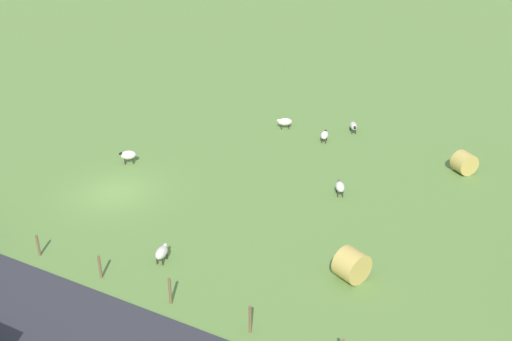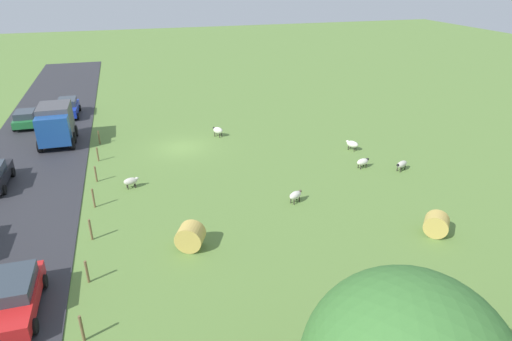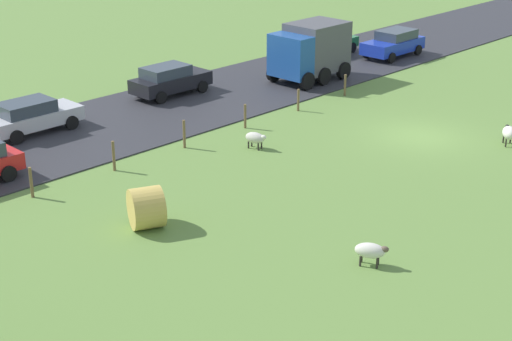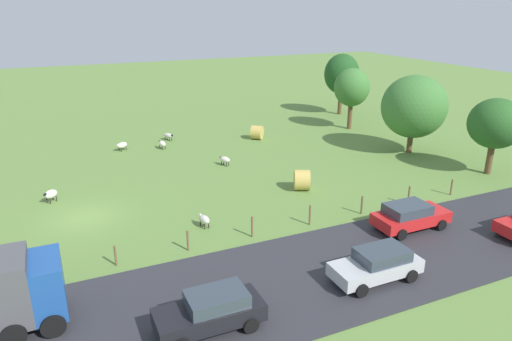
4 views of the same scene
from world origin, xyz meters
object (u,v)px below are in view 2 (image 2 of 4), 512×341
at_px(sheep_1, 218,130).
at_px(sheep_3, 363,162).
at_px(sheep_0, 402,164).
at_px(sheep_2, 352,144).
at_px(truck_0, 56,124).
at_px(car_2, 26,118).
at_px(hay_bale_0, 190,237).
at_px(sheep_4, 131,181).
at_px(car_4, 68,107).
at_px(hay_bale_1, 436,224).
at_px(car_1, 13,296).
at_px(sheep_5, 296,195).

relative_size(sheep_1, sheep_3, 0.96).
distance_m(sheep_0, sheep_2, 4.84).
bearing_deg(truck_0, car_2, -59.38).
bearing_deg(hay_bale_0, sheep_4, -71.13).
relative_size(sheep_3, truck_0, 0.25).
bearing_deg(car_2, car_4, -145.05).
height_order(sheep_3, truck_0, truck_0).
relative_size(sheep_0, sheep_1, 1.21).
bearing_deg(hay_bale_1, car_2, -46.59).
xyz_separation_m(sheep_4, truck_0, (5.53, -10.04, 1.28)).
xyz_separation_m(sheep_2, car_1, (22.53, 12.74, 0.35)).
height_order(sheep_2, hay_bale_1, hay_bale_1).
relative_size(car_2, car_4, 0.89).
xyz_separation_m(sheep_1, hay_bale_0, (4.85, 16.22, 0.15)).
relative_size(sheep_3, hay_bale_0, 0.77).
bearing_deg(sheep_1, sheep_2, 147.85).
bearing_deg(sheep_2, hay_bale_0, 34.54).
distance_m(sheep_4, car_4, 18.78).
relative_size(sheep_5, truck_0, 0.25).
height_order(sheep_0, sheep_3, sheep_3).
height_order(sheep_0, sheep_1, sheep_1).
height_order(sheep_3, car_1, car_1).
height_order(sheep_0, sheep_4, sheep_4).
bearing_deg(sheep_4, car_1, 64.60).
distance_m(sheep_0, hay_bale_1, 8.53).
bearing_deg(hay_bale_0, truck_0, -65.42).
height_order(sheep_2, car_4, car_4).
distance_m(sheep_5, car_2, 27.81).
bearing_deg(hay_bale_0, car_4, -72.53).
height_order(sheep_4, hay_bale_0, hay_bale_0).
bearing_deg(sheep_2, sheep_4, 6.38).
relative_size(hay_bale_1, car_1, 0.29).
bearing_deg(sheep_2, sheep_3, 75.01).
height_order(sheep_2, sheep_5, sheep_2).
bearing_deg(car_2, sheep_1, 155.46).
distance_m(hay_bale_0, car_2, 26.42).
bearing_deg(truck_0, car_1, 91.12).
height_order(truck_0, car_4, truck_0).
distance_m(sheep_1, sheep_4, 11.12).
xyz_separation_m(sheep_3, sheep_4, (16.50, -1.44, 0.01)).
bearing_deg(sheep_2, hay_bale_1, 83.46).
xyz_separation_m(sheep_5, hay_bale_1, (-6.11, 5.62, 0.15)).
relative_size(hay_bale_1, car_4, 0.30).
relative_size(car_1, car_4, 1.01).
xyz_separation_m(car_2, car_4, (-3.39, -2.37, 0.06)).
bearing_deg(car_2, sheep_5, 132.22).
bearing_deg(car_4, sheep_0, 139.85).
distance_m(sheep_0, sheep_4, 19.17).
xyz_separation_m(sheep_4, hay_bale_1, (-15.97, 10.61, 0.17)).
relative_size(sheep_1, hay_bale_0, 0.74).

